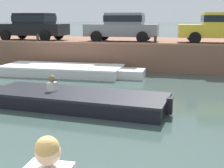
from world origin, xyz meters
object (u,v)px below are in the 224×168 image
at_px(car_left_inner_grey, 123,26).
at_px(car_leftmost_black, 33,25).
at_px(mooring_bollard_west, 38,38).
at_px(mooring_bollard_mid, 155,39).
at_px(boat_moored_west_white, 68,70).
at_px(car_centre_yellow, 222,26).
at_px(motorboat_passing, 69,99).

bearing_deg(car_left_inner_grey, car_leftmost_black, -179.97).
bearing_deg(car_leftmost_black, mooring_bollard_west, -56.92).
height_order(car_leftmost_black, mooring_bollard_mid, car_leftmost_black).
bearing_deg(boat_moored_west_white, car_leftmost_black, 135.29).
xyz_separation_m(boat_moored_west_white, car_centre_yellow, (7.20, 3.19, 2.00)).
distance_m(motorboat_passing, mooring_bollard_mid, 7.28).
bearing_deg(mooring_bollard_mid, car_centre_yellow, 23.43).
xyz_separation_m(boat_moored_west_white, car_leftmost_black, (-3.21, 3.18, 2.00)).
height_order(car_centre_yellow, mooring_bollard_mid, car_centre_yellow).
bearing_deg(car_left_inner_grey, mooring_bollard_west, -162.17).
bearing_deg(motorboat_passing, car_left_inner_grey, 88.86).
bearing_deg(boat_moored_west_white, car_centre_yellow, 23.87).
distance_m(car_left_inner_grey, mooring_bollard_mid, 2.42).
relative_size(motorboat_passing, mooring_bollard_mid, 15.00).
bearing_deg(car_left_inner_grey, mooring_bollard_mid, -36.84).
height_order(car_left_inner_grey, car_centre_yellow, same).
bearing_deg(car_leftmost_black, car_left_inner_grey, 0.03).
bearing_deg(motorboat_passing, car_leftmost_black, 121.83).
bearing_deg(car_centre_yellow, motorboat_passing, -122.65).
bearing_deg(mooring_bollard_west, car_centre_yellow, 8.43).
bearing_deg(mooring_bollard_west, mooring_bollard_mid, 0.00).
bearing_deg(car_centre_yellow, mooring_bollard_mid, -156.57).
height_order(mooring_bollard_west, mooring_bollard_mid, same).
bearing_deg(car_leftmost_black, mooring_bollard_mid, -11.08).
height_order(boat_moored_west_white, car_centre_yellow, car_centre_yellow).
bearing_deg(mooring_bollard_west, car_leftmost_black, 123.08).
distance_m(car_leftmost_black, mooring_bollard_mid, 7.32).
distance_m(car_left_inner_grey, car_centre_yellow, 5.13).
distance_m(boat_moored_west_white, car_centre_yellow, 8.12).
relative_size(boat_moored_west_white, mooring_bollard_west, 15.16).
relative_size(car_left_inner_grey, car_centre_yellow, 0.91).
bearing_deg(boat_moored_west_white, motorboat_passing, -69.37).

